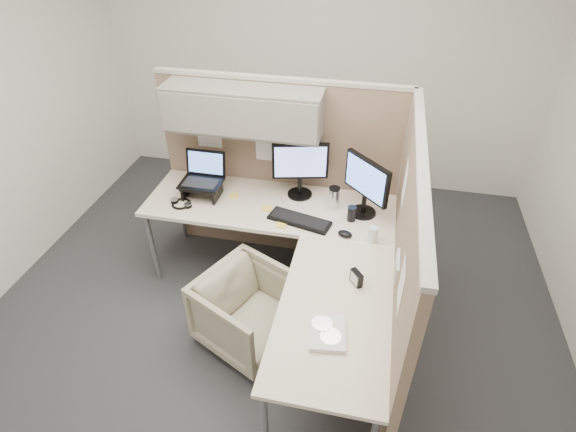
% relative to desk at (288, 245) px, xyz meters
% --- Properties ---
extents(ground, '(4.50, 4.50, 0.00)m').
position_rel_desk_xyz_m(ground, '(-0.12, -0.13, -0.69)').
color(ground, '#2C2C30').
rests_on(ground, ground).
extents(partition_back, '(2.00, 0.36, 1.63)m').
position_rel_desk_xyz_m(partition_back, '(-0.34, 0.70, 0.41)').
color(partition_back, '#866D58').
rests_on(partition_back, ground).
extents(partition_right, '(0.07, 2.03, 1.63)m').
position_rel_desk_xyz_m(partition_right, '(0.78, -0.19, 0.13)').
color(partition_right, '#866D58').
rests_on(partition_right, ground).
extents(desk, '(2.00, 1.98, 0.73)m').
position_rel_desk_xyz_m(desk, '(0.00, 0.00, 0.00)').
color(desk, beige).
rests_on(desk, ground).
extents(office_chair, '(0.80, 0.82, 0.64)m').
position_rel_desk_xyz_m(office_chair, '(-0.22, -0.33, -0.37)').
color(office_chair, '#B7AC91').
rests_on(office_chair, ground).
extents(monitor_left, '(0.44, 0.20, 0.47)m').
position_rel_desk_xyz_m(monitor_left, '(-0.03, 0.59, 0.32)').
color(monitor_left, black).
rests_on(monitor_left, desk).
extents(monitor_right, '(0.34, 0.33, 0.47)m').
position_rel_desk_xyz_m(monitor_right, '(0.50, 0.44, 0.32)').
color(monitor_right, black).
rests_on(monitor_right, desk).
extents(laptop_station, '(0.33, 0.28, 0.34)m').
position_rel_desk_xyz_m(laptop_station, '(-0.80, 0.44, 0.17)').
color(laptop_station, black).
rests_on(laptop_station, desk).
extents(keyboard, '(0.50, 0.27, 0.02)m').
position_rel_desk_xyz_m(keyboard, '(0.04, 0.23, 0.05)').
color(keyboard, black).
rests_on(keyboard, desk).
extents(mouse, '(0.12, 0.09, 0.04)m').
position_rel_desk_xyz_m(mouse, '(0.39, 0.13, 0.06)').
color(mouse, black).
rests_on(mouse, desk).
extents(travel_mug, '(0.09, 0.09, 0.18)m').
position_rel_desk_xyz_m(travel_mug, '(0.27, 0.47, 0.14)').
color(travel_mug, silver).
rests_on(travel_mug, desk).
extents(soda_can_green, '(0.07, 0.07, 0.12)m').
position_rel_desk_xyz_m(soda_can_green, '(0.59, 0.11, 0.10)').
color(soda_can_green, silver).
rests_on(soda_can_green, desk).
extents(soda_can_silver, '(0.07, 0.07, 0.12)m').
position_rel_desk_xyz_m(soda_can_silver, '(0.42, 0.33, 0.10)').
color(soda_can_silver, black).
rests_on(soda_can_silver, desk).
extents(sticky_note_c, '(0.09, 0.09, 0.01)m').
position_rel_desk_xyz_m(sticky_note_c, '(-0.55, 0.46, 0.05)').
color(sticky_note_c, yellow).
rests_on(sticky_note_c, desk).
extents(sticky_note_d, '(0.08, 0.08, 0.01)m').
position_rel_desk_xyz_m(sticky_note_d, '(-0.24, 0.34, 0.05)').
color(sticky_note_d, yellow).
rests_on(sticky_note_d, desk).
extents(sticky_note_b, '(0.08, 0.08, 0.01)m').
position_rel_desk_xyz_m(sticky_note_b, '(-0.08, 0.16, 0.05)').
color(sticky_note_b, yellow).
rests_on(sticky_note_b, desk).
extents(headphones, '(0.19, 0.19, 0.03)m').
position_rel_desk_xyz_m(headphones, '(-0.92, 0.25, 0.06)').
color(headphones, black).
rests_on(headphones, desk).
extents(paper_stack, '(0.23, 0.28, 0.03)m').
position_rel_desk_xyz_m(paper_stack, '(0.40, -0.77, 0.06)').
color(paper_stack, white).
rests_on(paper_stack, desk).
extents(desk_clock, '(0.09, 0.10, 0.10)m').
position_rel_desk_xyz_m(desk_clock, '(0.51, -0.33, 0.09)').
color(desk_clock, black).
rests_on(desk_clock, desk).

